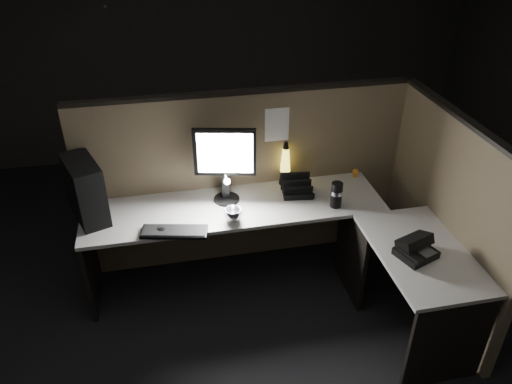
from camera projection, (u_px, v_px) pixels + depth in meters
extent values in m
plane|color=black|center=(270.00, 328.00, 3.74)|extent=(6.00, 6.00, 0.00)
plane|color=#282623|center=(211.00, 40.00, 5.52)|extent=(6.00, 0.00, 6.00)
cube|color=brown|center=(246.00, 180.00, 4.11)|extent=(2.66, 0.06, 1.50)
cube|color=brown|center=(445.00, 218.00, 3.65)|extent=(0.06, 1.66, 1.50)
cube|color=#A5A29C|center=(234.00, 207.00, 3.83)|extent=(2.30, 0.60, 0.03)
cube|color=#A5A29C|center=(422.00, 253.00, 3.37)|extent=(0.60, 1.00, 0.03)
cube|color=black|center=(91.00, 263.00, 3.83)|extent=(0.03, 0.55, 0.70)
cube|color=black|center=(448.00, 345.00, 3.16)|extent=(0.55, 0.03, 0.70)
cube|color=black|center=(351.00, 254.00, 3.93)|extent=(0.03, 0.55, 0.70)
cube|color=black|center=(85.00, 190.00, 3.59)|extent=(0.33, 0.48, 0.46)
cylinder|color=black|center=(227.00, 199.00, 3.89)|extent=(0.20, 0.20, 0.02)
cube|color=black|center=(226.00, 185.00, 3.84)|extent=(0.06, 0.06, 0.22)
cube|color=black|center=(225.00, 152.00, 3.69)|extent=(0.46, 0.14, 0.38)
cube|color=white|center=(225.00, 153.00, 3.67)|extent=(0.40, 0.09, 0.32)
cube|color=black|center=(174.00, 232.00, 3.52)|extent=(0.49, 0.25, 0.02)
ellipsoid|color=black|center=(162.00, 230.00, 3.53)|extent=(0.10, 0.08, 0.04)
cube|color=white|center=(225.00, 195.00, 3.93)|extent=(0.04, 0.05, 0.03)
cylinder|color=white|center=(225.00, 183.00, 3.86)|extent=(0.01, 0.01, 0.20)
cylinder|color=white|center=(226.00, 176.00, 3.76)|extent=(0.01, 0.13, 0.01)
sphere|color=white|center=(227.00, 182.00, 3.70)|extent=(0.05, 0.05, 0.05)
cube|color=black|center=(297.00, 191.00, 3.96)|extent=(0.26, 0.23, 0.05)
cube|color=black|center=(298.00, 189.00, 3.92)|extent=(0.23, 0.05, 0.08)
cube|color=black|center=(295.00, 179.00, 3.98)|extent=(0.23, 0.05, 0.16)
cone|color=black|center=(285.00, 177.00, 4.08)|extent=(0.10, 0.10, 0.12)
cone|color=gold|center=(285.00, 160.00, 4.00)|extent=(0.08, 0.08, 0.20)
sphere|color=#946B15|center=(285.00, 167.00, 4.03)|extent=(0.04, 0.04, 0.04)
sphere|color=#946B15|center=(286.00, 159.00, 3.99)|extent=(0.03, 0.03, 0.03)
cone|color=black|center=(286.00, 145.00, 3.93)|extent=(0.05, 0.05, 0.05)
cylinder|color=black|center=(336.00, 195.00, 3.77)|extent=(0.09, 0.09, 0.20)
imported|color=silver|center=(233.00, 215.00, 3.63)|extent=(0.15, 0.15, 0.10)
sphere|color=orange|center=(355.00, 172.00, 4.18)|extent=(0.05, 0.05, 0.05)
cube|color=white|center=(277.00, 125.00, 3.87)|extent=(0.19, 0.00, 0.27)
cube|color=black|center=(416.00, 253.00, 3.30)|extent=(0.29, 0.27, 0.05)
cube|color=black|center=(415.00, 242.00, 3.30)|extent=(0.27, 0.21, 0.11)
cube|color=black|center=(410.00, 256.00, 3.23)|extent=(0.11, 0.18, 0.04)
cube|color=#3F3F42|center=(426.00, 251.00, 3.27)|extent=(0.13, 0.13, 0.00)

